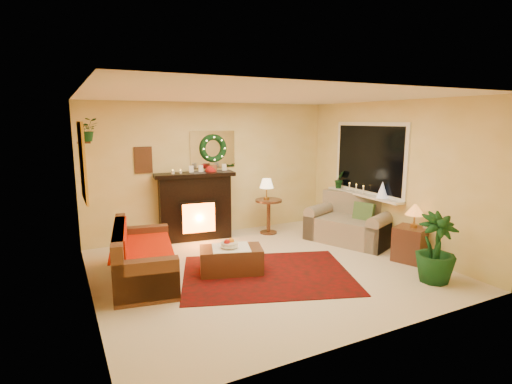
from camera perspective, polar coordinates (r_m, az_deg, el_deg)
name	(u,v)px	position (r m, az deg, el deg)	size (l,w,h in m)	color
floor	(266,269)	(6.29, 1.47, -10.88)	(5.00, 5.00, 0.00)	beige
ceiling	(267,96)	(5.88, 1.59, 13.50)	(5.00, 5.00, 0.00)	white
wall_back	(213,169)	(7.98, -6.19, 3.23)	(5.00, 5.00, 0.00)	#EFD88C
wall_front	(374,219)	(4.15, 16.50, -3.66)	(5.00, 5.00, 0.00)	#EFD88C
wall_left	(85,201)	(5.26, -23.22, -1.19)	(4.50, 4.50, 0.00)	#EFD88C
wall_right	(391,175)	(7.45, 18.70, 2.25)	(4.50, 4.50, 0.00)	#EFD88C
area_rug	(267,274)	(6.06, 1.58, -11.68)	(2.46, 1.84, 0.01)	#54040A
sofa	(144,250)	(6.00, -15.67, -7.98)	(0.81, 1.83, 0.79)	#441F13
red_throw	(141,246)	(6.12, -16.08, -7.40)	(0.85, 1.39, 0.02)	#B01418
fireplace	(195,211)	(7.76, -8.72, -2.65)	(1.33, 0.42, 1.22)	black
poinsettia	(211,171)	(7.74, -6.45, 3.01)	(0.22, 0.22, 0.22)	#AE1512
mantel_candle_a	(173,176)	(7.49, -11.78, 2.30)	(0.06, 0.06, 0.19)	white
mantel_candle_b	(181,175)	(7.56, -10.72, 2.42)	(0.05, 0.05, 0.16)	white
mantel_mirror	(213,149)	(7.92, -6.19, 6.09)	(0.92, 0.02, 0.72)	white
wreath	(213,148)	(7.88, -6.09, 6.21)	(0.55, 0.55, 0.11)	#194719
wall_art	(143,160)	(7.56, -15.81, 4.42)	(0.32, 0.03, 0.48)	#381E11
gold_mirror	(82,162)	(5.49, -23.56, 4.00)	(0.03, 0.84, 1.00)	gold
hanging_plant	(88,141)	(6.23, -22.85, 6.72)	(0.33, 0.28, 0.36)	#194719
loveseat	(350,220)	(7.70, 13.25, -3.91)	(0.88, 1.51, 0.88)	#94795F
window_frame	(369,159)	(7.81, 15.86, 4.59)	(0.03, 1.86, 1.36)	white
window_glass	(368,159)	(7.80, 15.78, 4.59)	(0.02, 1.70, 1.22)	black
window_sill	(363,195)	(7.83, 15.05, -0.38)	(0.22, 1.86, 0.04)	white
mini_tree	(382,190)	(7.48, 17.60, 0.32)	(0.20, 0.20, 0.29)	white
sill_plant	(339,179)	(8.33, 11.84, 1.88)	(0.25, 0.20, 0.46)	#15521E
side_table_round	(269,218)	(8.07, 1.80, -3.67)	(0.54, 0.54, 0.70)	#3E221A
lamp_cream	(267,191)	(7.96, 1.52, 0.21)	(0.28, 0.28, 0.43)	beige
end_table_square	(410,245)	(7.00, 21.15, -7.03)	(0.46, 0.46, 0.56)	black
lamp_tiffany	(415,217)	(6.88, 21.71, -3.27)	(0.30, 0.30, 0.44)	yellow
coffee_table	(231,259)	(6.08, -3.58, -9.55)	(0.92, 0.51, 0.39)	black
fruit_bowl	(230,244)	(5.97, -3.80, -7.49)	(0.26, 0.26, 0.06)	white
floor_palm	(436,251)	(6.21, 24.28, -7.70)	(1.66, 1.66, 2.96)	#22571D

